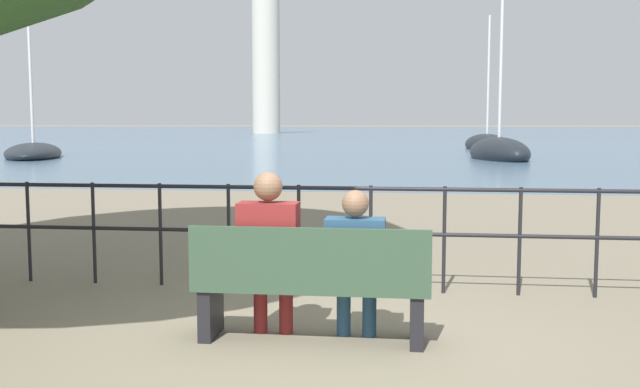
{
  "coord_description": "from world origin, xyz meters",
  "views": [
    {
      "loc": [
        0.72,
        -5.28,
        1.66
      ],
      "look_at": [
        0.0,
        0.5,
        1.08
      ],
      "focal_mm": 40.0,
      "sensor_mm": 36.0,
      "label": 1
    }
  ],
  "objects_px": {
    "sailboat_0": "(34,153)",
    "harbor_lighthouse": "(266,51)",
    "seated_person_left": "(269,248)",
    "seated_person_right": "(355,258)",
    "park_bench": "(311,286)",
    "sailboat_1": "(499,152)",
    "sailboat_2": "(487,144)"
  },
  "relations": [
    {
      "from": "sailboat_2",
      "to": "sailboat_1",
      "type": "bearing_deg",
      "value": -107.08
    },
    {
      "from": "park_bench",
      "to": "sailboat_0",
      "type": "xyz_separation_m",
      "value": [
        -17.23,
        27.13,
        -0.2
      ]
    },
    {
      "from": "seated_person_left",
      "to": "harbor_lighthouse",
      "type": "xyz_separation_m",
      "value": [
        -21.3,
        105.62,
        12.05
      ]
    },
    {
      "from": "seated_person_left",
      "to": "harbor_lighthouse",
      "type": "distance_m",
      "value": 108.42
    },
    {
      "from": "sailboat_1",
      "to": "harbor_lighthouse",
      "type": "xyz_separation_m",
      "value": [
        -26.43,
        77.62,
        12.44
      ]
    },
    {
      "from": "seated_person_left",
      "to": "harbor_lighthouse",
      "type": "height_order",
      "value": "harbor_lighthouse"
    },
    {
      "from": "seated_person_left",
      "to": "sailboat_0",
      "type": "height_order",
      "value": "sailboat_0"
    },
    {
      "from": "seated_person_right",
      "to": "sailboat_0",
      "type": "distance_m",
      "value": 32.26
    },
    {
      "from": "park_bench",
      "to": "sailboat_1",
      "type": "distance_m",
      "value": 28.49
    },
    {
      "from": "seated_person_right",
      "to": "sailboat_1",
      "type": "xyz_separation_m",
      "value": [
        4.47,
        28.0,
        -0.32
      ]
    },
    {
      "from": "park_bench",
      "to": "sailboat_1",
      "type": "relative_size",
      "value": 0.21
    },
    {
      "from": "sailboat_0",
      "to": "harbor_lighthouse",
      "type": "bearing_deg",
      "value": 69.25
    },
    {
      "from": "seated_person_left",
      "to": "seated_person_right",
      "type": "height_order",
      "value": "seated_person_left"
    },
    {
      "from": "park_bench",
      "to": "sailboat_1",
      "type": "xyz_separation_m",
      "value": [
        4.8,
        28.08,
        -0.11
      ]
    },
    {
      "from": "sailboat_2",
      "to": "harbor_lighthouse",
      "type": "height_order",
      "value": "harbor_lighthouse"
    },
    {
      "from": "sailboat_1",
      "to": "sailboat_2",
      "type": "distance_m",
      "value": 12.21
    },
    {
      "from": "seated_person_left",
      "to": "sailboat_1",
      "type": "height_order",
      "value": "sailboat_1"
    },
    {
      "from": "park_bench",
      "to": "harbor_lighthouse",
      "type": "bearing_deg",
      "value": 101.57
    },
    {
      "from": "seated_person_left",
      "to": "sailboat_0",
      "type": "relative_size",
      "value": 0.15
    },
    {
      "from": "park_bench",
      "to": "seated_person_left",
      "type": "relative_size",
      "value": 1.39
    },
    {
      "from": "sailboat_2",
      "to": "harbor_lighthouse",
      "type": "xyz_separation_m",
      "value": [
        -27.19,
        65.43,
        12.44
      ]
    },
    {
      "from": "seated_person_right",
      "to": "harbor_lighthouse",
      "type": "bearing_deg",
      "value": 101.75
    },
    {
      "from": "seated_person_left",
      "to": "sailboat_2",
      "type": "bearing_deg",
      "value": 81.66
    },
    {
      "from": "park_bench",
      "to": "seated_person_left",
      "type": "distance_m",
      "value": 0.44
    },
    {
      "from": "harbor_lighthouse",
      "to": "park_bench",
      "type": "bearing_deg",
      "value": -78.43
    },
    {
      "from": "seated_person_right",
      "to": "sailboat_2",
      "type": "distance_m",
      "value": 40.53
    },
    {
      "from": "seated_person_right",
      "to": "sailboat_0",
      "type": "xyz_separation_m",
      "value": [
        -17.56,
        27.05,
        -0.41
      ]
    },
    {
      "from": "sailboat_2",
      "to": "seated_person_left",
      "type": "bearing_deg",
      "value": -111.86
    },
    {
      "from": "seated_person_right",
      "to": "park_bench",
      "type": "bearing_deg",
      "value": -166.6
    },
    {
      "from": "sailboat_2",
      "to": "sailboat_0",
      "type": "bearing_deg",
      "value": -163.57
    },
    {
      "from": "seated_person_left",
      "to": "sailboat_1",
      "type": "xyz_separation_m",
      "value": [
        5.13,
        28.01,
        -0.39
      ]
    },
    {
      "from": "harbor_lighthouse",
      "to": "seated_person_left",
      "type": "bearing_deg",
      "value": -78.6
    }
  ]
}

